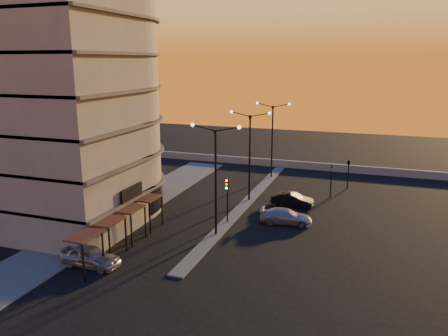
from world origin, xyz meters
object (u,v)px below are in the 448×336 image
traffic_light_main (227,193)px  car_wagon (286,216)px  streetlamp_mid (250,149)px  car_hatchback (90,256)px  car_sedan (292,200)px

traffic_light_main → car_wagon: (5.04, 1.83, -2.21)m
streetlamp_mid → traffic_light_main: 7.62m
traffic_light_main → car_wagon: 5.80m
traffic_light_main → car_hatchback: (-6.50, -11.32, -2.12)m
streetlamp_mid → traffic_light_main: bearing=-90.0°
streetlamp_mid → car_hatchback: 20.15m
streetlamp_mid → car_sedan: (4.69, -0.31, -4.89)m
car_sedan → traffic_light_main: bearing=148.9°
streetlamp_mid → car_sedan: 6.78m
car_hatchback → car_wagon: (11.54, 13.14, -0.09)m
streetlamp_mid → car_hatchback: size_ratio=2.12×
car_wagon → streetlamp_mid: bearing=36.1°
traffic_light_main → car_wagon: traffic_light_main is taller
streetlamp_mid → traffic_light_main: size_ratio=2.24×
car_wagon → traffic_light_main: bearing=102.4°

